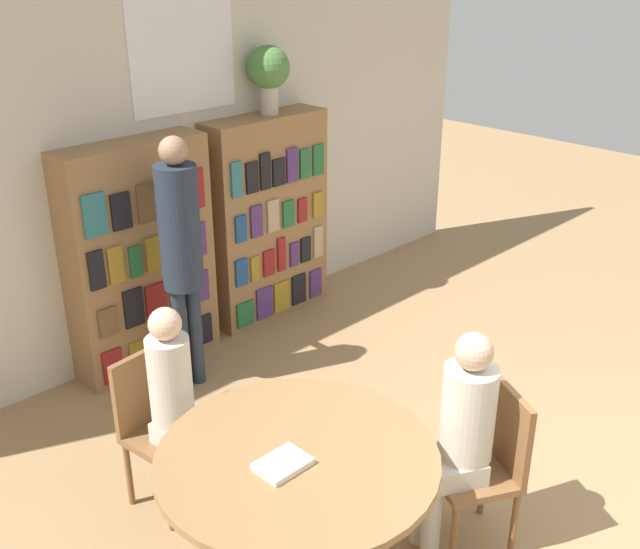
# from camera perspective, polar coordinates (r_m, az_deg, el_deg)

# --- Properties ---
(wall_back) EXTENTS (6.40, 0.07, 3.00)m
(wall_back) POSITION_cam_1_polar(r_m,az_deg,el_deg) (5.85, -10.06, 9.31)
(wall_back) COLOR beige
(wall_back) RESTS_ON ground_plane
(bookshelf_left) EXTENTS (1.10, 0.34, 1.71)m
(bookshelf_left) POSITION_cam_1_polar(r_m,az_deg,el_deg) (5.59, -13.51, 1.22)
(bookshelf_left) COLOR olive
(bookshelf_left) RESTS_ON ground_plane
(bookshelf_right) EXTENTS (1.10, 0.34, 1.71)m
(bookshelf_right) POSITION_cam_1_polar(r_m,az_deg,el_deg) (6.25, -4.04, 4.28)
(bookshelf_right) COLOR olive
(bookshelf_right) RESTS_ON ground_plane
(flower_vase) EXTENTS (0.34, 0.34, 0.53)m
(flower_vase) POSITION_cam_1_polar(r_m,az_deg,el_deg) (6.00, -3.95, 15.22)
(flower_vase) COLOR #B7AD9E
(flower_vase) RESTS_ON bookshelf_right
(reading_table) EXTENTS (1.34, 1.34, 0.76)m
(reading_table) POSITION_cam_1_polar(r_m,az_deg,el_deg) (3.66, -1.73, -14.90)
(reading_table) COLOR olive
(reading_table) RESTS_ON ground_plane
(chair_left_side) EXTENTS (0.45, 0.45, 0.91)m
(chair_left_side) POSITION_cam_1_polar(r_m,az_deg,el_deg) (4.34, -12.22, -10.85)
(chair_left_side) COLOR brown
(chair_left_side) RESTS_ON ground_plane
(chair_far_side) EXTENTS (0.54, 0.54, 0.91)m
(chair_far_side) POSITION_cam_1_polar(r_m,az_deg,el_deg) (4.06, 12.64, -13.62)
(chair_far_side) COLOR brown
(chair_far_side) RESTS_ON ground_plane
(seated_reader_left) EXTENTS (0.27, 0.37, 1.25)m
(seated_reader_left) POSITION_cam_1_polar(r_m,az_deg,el_deg) (4.11, -10.74, -9.67)
(seated_reader_left) COLOR beige
(seated_reader_left) RESTS_ON ground_plane
(seated_reader_right) EXTENTS (0.41, 0.39, 1.27)m
(seated_reader_right) POSITION_cam_1_polar(r_m,az_deg,el_deg) (3.86, 10.54, -11.63)
(seated_reader_right) COLOR beige
(seated_reader_right) RESTS_ON ground_plane
(librarian_standing) EXTENTS (0.28, 0.55, 1.83)m
(librarian_standing) POSITION_cam_1_polar(r_m,az_deg,el_deg) (5.10, -10.59, 2.50)
(librarian_standing) COLOR #232D3D
(librarian_standing) RESTS_ON ground_plane
(open_book_on_table) EXTENTS (0.24, 0.18, 0.03)m
(open_book_on_table) POSITION_cam_1_polar(r_m,az_deg,el_deg) (3.52, -2.87, -14.23)
(open_book_on_table) COLOR silver
(open_book_on_table) RESTS_ON reading_table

